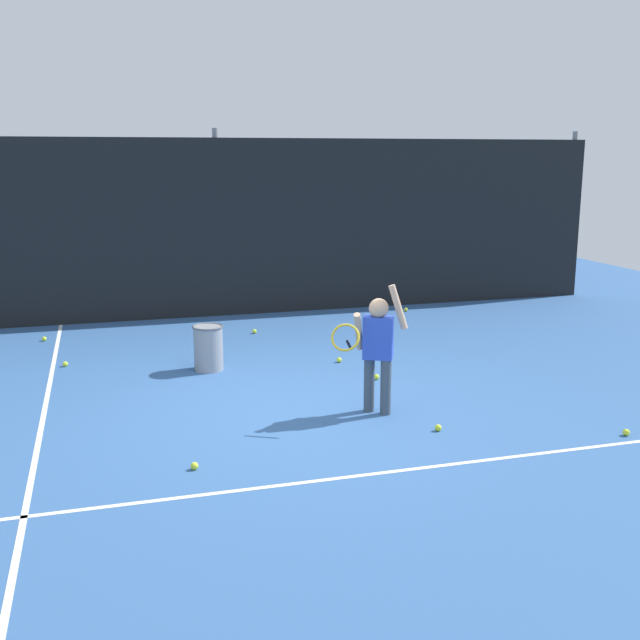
{
  "coord_description": "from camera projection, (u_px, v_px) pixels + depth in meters",
  "views": [
    {
      "loc": [
        -1.87,
        -7.32,
        2.62
      ],
      "look_at": [
        0.4,
        0.45,
        0.85
      ],
      "focal_mm": 42.62,
      "sensor_mm": 36.0,
      "label": 1
    }
  ],
  "objects": [
    {
      "name": "ground_plane",
      "position": [
        296.0,
        410.0,
        7.94
      ],
      "size": [
        20.0,
        20.0,
        0.0
      ],
      "primitive_type": "plane",
      "color": "#335B93"
    },
    {
      "name": "court_line_baseline",
      "position": [
        348.0,
        477.0,
        6.29
      ],
      "size": [
        9.0,
        0.05,
        0.0
      ],
      "primitive_type": "cube",
      "color": "white",
      "rests_on": "ground"
    },
    {
      "name": "court_line_sideline",
      "position": [
        46.0,
        402.0,
        8.18
      ],
      "size": [
        0.05,
        9.0,
        0.0
      ],
      "primitive_type": "cube",
      "color": "white",
      "rests_on": "ground"
    },
    {
      "name": "back_fence_windscreen",
      "position": [
        218.0,
        229.0,
        12.32
      ],
      "size": [
        13.51,
        0.08,
        2.88
      ],
      "primitive_type": "cube",
      "color": "black",
      "rests_on": "ground"
    },
    {
      "name": "fence_post_1",
      "position": [
        217.0,
        224.0,
        12.36
      ],
      "size": [
        0.09,
        0.09,
        3.03
      ],
      "primitive_type": "cylinder",
      "color": "slate",
      "rests_on": "ground"
    },
    {
      "name": "fence_post_2",
      "position": [
        570.0,
        215.0,
        14.16
      ],
      "size": [
        0.09,
        0.09,
        3.03
      ],
      "primitive_type": "cylinder",
      "color": "slate",
      "rests_on": "ground"
    },
    {
      "name": "tennis_player",
      "position": [
        377.0,
        345.0,
        7.7
      ],
      "size": [
        0.88,
        0.55,
        1.35
      ],
      "rotation": [
        0.0,
        0.0,
        -0.49
      ],
      "color": "#3F4C59",
      "rests_on": "ground"
    },
    {
      "name": "ball_hopper",
      "position": [
        208.0,
        347.0,
        9.37
      ],
      "size": [
        0.38,
        0.38,
        0.56
      ],
      "color": "gray",
      "rests_on": "ground"
    },
    {
      "name": "tennis_ball_0",
      "position": [
        44.0,
        339.0,
        10.87
      ],
      "size": [
        0.07,
        0.07,
        0.07
      ],
      "primitive_type": "sphere",
      "color": "#CCE033",
      "rests_on": "ground"
    },
    {
      "name": "tennis_ball_1",
      "position": [
        626.0,
        432.0,
        7.22
      ],
      "size": [
        0.07,
        0.07,
        0.07
      ],
      "primitive_type": "sphere",
      "color": "#CCE033",
      "rests_on": "ground"
    },
    {
      "name": "tennis_ball_2",
      "position": [
        254.0,
        331.0,
        11.33
      ],
      "size": [
        0.07,
        0.07,
        0.07
      ],
      "primitive_type": "sphere",
      "color": "#CCE033",
      "rests_on": "ground"
    },
    {
      "name": "tennis_ball_3",
      "position": [
        339.0,
        360.0,
        9.76
      ],
      "size": [
        0.07,
        0.07,
        0.07
      ],
      "primitive_type": "sphere",
      "color": "#CCE033",
      "rests_on": "ground"
    },
    {
      "name": "tennis_ball_4",
      "position": [
        406.0,
        310.0,
        12.91
      ],
      "size": [
        0.07,
        0.07,
        0.07
      ],
      "primitive_type": "sphere",
      "color": "#CCE033",
      "rests_on": "ground"
    },
    {
      "name": "tennis_ball_5",
      "position": [
        376.0,
        377.0,
        9.01
      ],
      "size": [
        0.07,
        0.07,
        0.07
      ],
      "primitive_type": "sphere",
      "color": "#CCE033",
      "rests_on": "ground"
    },
    {
      "name": "tennis_ball_6",
      "position": [
        194.0,
        466.0,
        6.44
      ],
      "size": [
        0.07,
        0.07,
        0.07
      ],
      "primitive_type": "sphere",
      "color": "#CCE033",
      "rests_on": "ground"
    },
    {
      "name": "tennis_ball_7",
      "position": [
        65.0,
        364.0,
        9.57
      ],
      "size": [
        0.07,
        0.07,
        0.07
      ],
      "primitive_type": "sphere",
      "color": "#CCE033",
      "rests_on": "ground"
    },
    {
      "name": "tennis_ball_8",
      "position": [
        438.0,
        428.0,
        7.34
      ],
      "size": [
        0.07,
        0.07,
        0.07
      ],
      "primitive_type": "sphere",
      "color": "#CCE033",
      "rests_on": "ground"
    }
  ]
}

